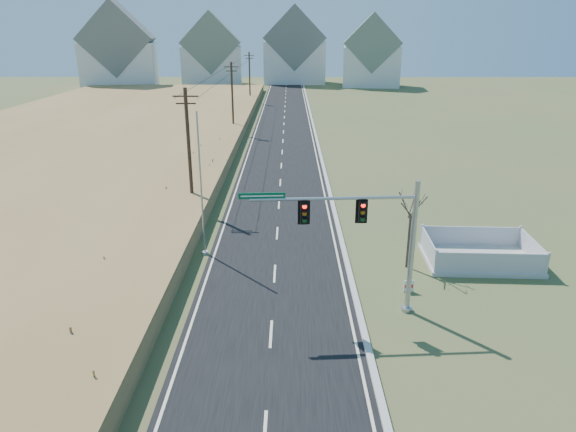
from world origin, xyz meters
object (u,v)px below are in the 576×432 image
at_px(open_sign, 409,286).
at_px(flagpole, 202,200).
at_px(fence_enclosure, 479,257).
at_px(bare_tree, 412,204).
at_px(traffic_signal_mast, 374,233).

relative_size(open_sign, flagpole, 0.08).
xyz_separation_m(fence_enclosure, flagpole, (-16.21, 1.04, 3.15)).
relative_size(flagpole, bare_tree, 1.83).
distance_m(open_sign, flagpole, 12.64).
bearing_deg(open_sign, bare_tree, 76.51).
height_order(fence_enclosure, open_sign, fence_enclosure).
bearing_deg(traffic_signal_mast, flagpole, 139.54).
bearing_deg(traffic_signal_mast, open_sign, 36.81).
bearing_deg(fence_enclosure, open_sign, -140.30).
xyz_separation_m(traffic_signal_mast, open_sign, (2.32, 1.98, -3.73)).
distance_m(traffic_signal_mast, flagpole, 11.23).
distance_m(flagpole, bare_tree, 11.96).
height_order(fence_enclosure, bare_tree, bare_tree).
distance_m(traffic_signal_mast, open_sign, 4.82).
bearing_deg(open_sign, fence_enclosure, 33.74).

